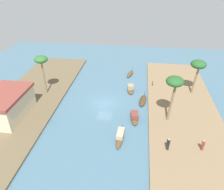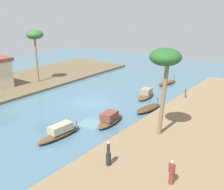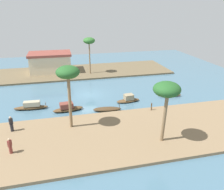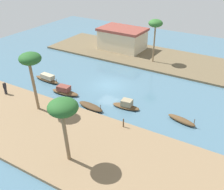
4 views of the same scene
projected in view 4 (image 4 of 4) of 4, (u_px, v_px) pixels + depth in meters
The scene contains 14 objects.
river_water at pixel (109, 85), 38.95m from camera, with size 61.95×61.95×0.00m, color #476B7F.
riverbank_left at pixel (45, 130), 29.30m from camera, with size 36.45×10.86×0.30m, color #846B4C.
riverbank_right at pixel (147, 56), 48.47m from camera, with size 36.45×10.86×0.30m, color brown.
sampan_with_red_awning at pixel (91, 106), 33.34m from camera, with size 3.75×1.63×1.05m.
sampan_downstream_large at pixel (65, 91), 36.44m from camera, with size 4.02×1.60×1.15m.
sampan_near_left_bank at pixel (126, 105), 33.35m from camera, with size 3.50×1.51×1.11m.
sampan_open_hull at pixel (47, 79), 39.82m from camera, with size 4.44×1.22×1.10m.
sampan_midstream at pixel (182, 120), 30.74m from camera, with size 3.52×1.61×1.07m.
person_by_mooring at pixel (5, 89), 35.69m from camera, with size 0.47×0.47×1.73m.
mooring_post at pixel (123, 123), 29.31m from camera, with size 0.14×0.14×1.00m, color #4C3823.
palm_tree_left_near at pixel (30, 61), 29.75m from camera, with size 2.43×2.43×7.01m.
palm_tree_left_far at pixel (63, 109), 22.51m from camera, with size 2.56×2.56×6.20m.
palm_tree_right_tall at pixel (156, 24), 43.11m from camera, with size 2.23×2.23×6.90m.
riverside_building at pixel (122, 38), 50.69m from camera, with size 8.23×5.60×3.82m.
Camera 4 is at (18.48, -29.60, 17.37)m, focal length 44.75 mm.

